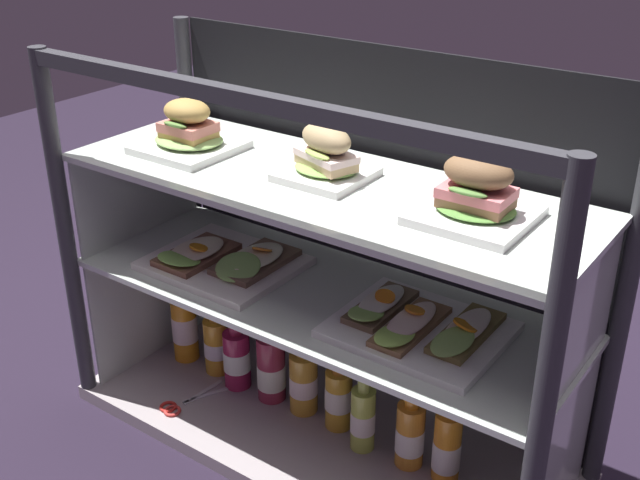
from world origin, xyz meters
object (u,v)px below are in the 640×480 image
object	(u,v)px
juice_bottle_front_second	(271,368)
juice_bottle_front_left_end	(447,446)
plated_roll_sandwich_far_left	(188,133)
juice_bottle_near_post	(304,381)
juice_bottle_front_right_end	(339,396)
juice_bottle_back_center	(362,418)
plated_roll_sandwich_near_right_corner	(327,158)
juice_bottle_back_right	(185,327)
plated_roll_sandwich_mid_left	(476,197)
kitchen_scissors	(179,405)
juice_bottle_tucked_behind	(410,433)
open_sandwich_tray_far_left	(417,325)
juice_bottle_front_fourth	(217,343)
open_sandwich_tray_right_of_center	(224,260)
juice_bottle_back_left	(237,358)

from	to	relation	value
juice_bottle_front_second	juice_bottle_front_left_end	world-z (taller)	juice_bottle_front_second
plated_roll_sandwich_far_left	juice_bottle_near_post	world-z (taller)	plated_roll_sandwich_far_left
juice_bottle_front_right_end	juice_bottle_back_center	xyz separation A→B (m)	(0.09, -0.04, -0.00)
juice_bottle_front_left_end	juice_bottle_front_second	bearing A→B (deg)	179.74
plated_roll_sandwich_near_right_corner	juice_bottle_back_right	bearing A→B (deg)	179.02
plated_roll_sandwich_far_left	plated_roll_sandwich_mid_left	xyz separation A→B (m)	(0.70, 0.03, 0.00)
plated_roll_sandwich_far_left	juice_bottle_front_right_end	distance (m)	0.71
juice_bottle_front_left_end	kitchen_scissors	xyz separation A→B (m)	(-0.66, -0.16, -0.08)
juice_bottle_tucked_behind	plated_roll_sandwich_far_left	bearing A→B (deg)	-176.82
juice_bottle_back_right	open_sandwich_tray_far_left	bearing A→B (deg)	-3.64
juice_bottle_front_fourth	open_sandwich_tray_right_of_center	bearing A→B (deg)	-31.76
juice_bottle_back_center	juice_bottle_back_left	bearing A→B (deg)	177.35
juice_bottle_near_post	juice_bottle_back_center	size ratio (longest dim) A/B	1.01
juice_bottle_tucked_behind	juice_bottle_back_right	bearing A→B (deg)	178.82
plated_roll_sandwich_mid_left	juice_bottle_back_center	distance (m)	0.64
juice_bottle_back_right	juice_bottle_back_left	distance (m)	0.20
juice_bottle_back_right	plated_roll_sandwich_mid_left	bearing A→B (deg)	-1.44
open_sandwich_tray_far_left	juice_bottle_back_right	size ratio (longest dim) A/B	1.48
plated_roll_sandwich_mid_left	juice_bottle_front_left_end	xyz separation A→B (m)	(-0.02, 0.01, -0.60)
juice_bottle_near_post	juice_bottle_front_right_end	size ratio (longest dim) A/B	1.00
juice_bottle_tucked_behind	open_sandwich_tray_far_left	bearing A→B (deg)	-61.24
plated_roll_sandwich_far_left	juice_bottle_back_right	xyz separation A→B (m)	(-0.12, 0.05, -0.58)
juice_bottle_front_right_end	juice_bottle_back_center	bearing A→B (deg)	-21.60
juice_bottle_front_fourth	juice_bottle_back_right	bearing A→B (deg)	-177.76
open_sandwich_tray_far_left	juice_bottle_front_left_end	world-z (taller)	open_sandwich_tray_far_left
plated_roll_sandwich_near_right_corner	juice_bottle_front_left_end	xyz separation A→B (m)	(0.32, 0.00, -0.60)
plated_roll_sandwich_mid_left	kitchen_scissors	xyz separation A→B (m)	(-0.68, -0.15, -0.68)
juice_bottle_front_fourth	juice_bottle_tucked_behind	bearing A→B (deg)	-1.82
open_sandwich_tray_right_of_center	juice_bottle_front_fourth	xyz separation A→B (m)	(-0.10, 0.06, -0.30)
juice_bottle_back_left	juice_bottle_front_right_end	xyz separation A→B (m)	(0.31, 0.02, 0.00)
open_sandwich_tray_right_of_center	juice_bottle_front_fourth	world-z (taller)	open_sandwich_tray_right_of_center
juice_bottle_front_right_end	kitchen_scissors	world-z (taller)	juice_bottle_front_right_end
plated_roll_sandwich_mid_left	juice_bottle_front_left_end	bearing A→B (deg)	144.87
juice_bottle_front_left_end	juice_bottle_near_post	bearing A→B (deg)	178.71
plated_roll_sandwich_far_left	juice_bottle_front_left_end	size ratio (longest dim) A/B	0.95
juice_bottle_front_right_end	juice_bottle_tucked_behind	size ratio (longest dim) A/B	0.98
juice_bottle_front_second	open_sandwich_tray_right_of_center	bearing A→B (deg)	-149.51
plated_roll_sandwich_near_right_corner	open_sandwich_tray_right_of_center	world-z (taller)	plated_roll_sandwich_near_right_corner
juice_bottle_front_second	plated_roll_sandwich_mid_left	bearing A→B (deg)	-1.81
open_sandwich_tray_far_left	juice_bottle_near_post	xyz separation A→B (m)	(-0.33, 0.05, -0.30)
juice_bottle_front_fourth	juice_bottle_back_center	size ratio (longest dim) A/B	1.00
plated_roll_sandwich_far_left	juice_bottle_front_left_end	xyz separation A→B (m)	(0.68, 0.04, -0.60)
plated_roll_sandwich_near_right_corner	plated_roll_sandwich_mid_left	size ratio (longest dim) A/B	0.84
juice_bottle_front_right_end	juice_bottle_back_center	size ratio (longest dim) A/B	1.00
plated_roll_sandwich_far_left	open_sandwich_tray_right_of_center	size ratio (longest dim) A/B	0.61
plated_roll_sandwich_far_left	open_sandwich_tray_right_of_center	distance (m)	0.31
juice_bottle_back_right	juice_bottle_tucked_behind	distance (m)	0.71
juice_bottle_back_right	juice_bottle_tucked_behind	xyz separation A→B (m)	(0.71, -0.01, -0.01)
juice_bottle_back_left	plated_roll_sandwich_mid_left	bearing A→B (deg)	-0.54
juice_bottle_back_left	juice_bottle_near_post	world-z (taller)	juice_bottle_near_post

